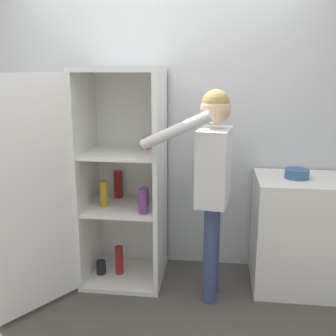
# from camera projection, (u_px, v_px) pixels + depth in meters

# --- Properties ---
(ground_plane) EXTENTS (12.00, 12.00, 0.00)m
(ground_plane) POSITION_uv_depth(u_px,v_px,m) (148.00, 321.00, 2.79)
(ground_plane) COLOR #4C4742
(wall_back) EXTENTS (7.00, 0.06, 2.55)m
(wall_back) POSITION_uv_depth(u_px,v_px,m) (165.00, 124.00, 3.42)
(wall_back) COLOR silver
(wall_back) RESTS_ON ground_plane
(refrigerator) EXTENTS (1.05, 1.16, 1.75)m
(refrigerator) POSITION_uv_depth(u_px,v_px,m) (106.00, 181.00, 3.15)
(refrigerator) COLOR white
(refrigerator) RESTS_ON ground_plane
(person) EXTENTS (0.65, 0.51, 1.61)m
(person) POSITION_uv_depth(u_px,v_px,m) (213.00, 169.00, 2.86)
(person) COLOR #384770
(person) RESTS_ON ground_plane
(counter) EXTENTS (0.70, 0.58, 0.92)m
(counter) POSITION_uv_depth(u_px,v_px,m) (298.00, 233.00, 3.16)
(counter) COLOR white
(counter) RESTS_ON ground_plane
(bowl) EXTENTS (0.18, 0.18, 0.07)m
(bowl) POSITION_uv_depth(u_px,v_px,m) (297.00, 174.00, 3.04)
(bowl) COLOR #335B8E
(bowl) RESTS_ON counter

